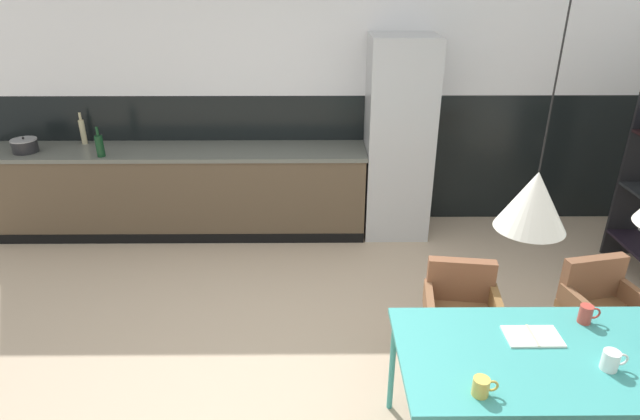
% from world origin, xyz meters
% --- Properties ---
extents(ground_plane, '(9.14, 9.14, 0.00)m').
position_xyz_m(ground_plane, '(0.00, 0.00, 0.00)').
color(ground_plane, tan).
extents(back_wall_splashback_dark, '(7.03, 0.12, 1.37)m').
position_xyz_m(back_wall_splashback_dark, '(0.00, 2.75, 0.69)').
color(back_wall_splashback_dark, black).
rests_on(back_wall_splashback_dark, ground).
extents(back_wall_panel_upper, '(7.03, 0.12, 1.37)m').
position_xyz_m(back_wall_panel_upper, '(0.00, 2.75, 2.06)').
color(back_wall_panel_upper, silver).
rests_on(back_wall_panel_upper, back_wall_splashback_dark).
extents(kitchen_counter, '(3.89, 0.63, 0.90)m').
position_xyz_m(kitchen_counter, '(-1.44, 2.39, 0.45)').
color(kitchen_counter, brown).
rests_on(kitchen_counter, ground).
extents(refrigerator_column, '(0.64, 0.60, 2.00)m').
position_xyz_m(refrigerator_column, '(0.83, 2.39, 1.00)').
color(refrigerator_column, '#ADAFB2').
rests_on(refrigerator_column, ground).
extents(dining_table, '(1.78, 0.83, 0.73)m').
position_xyz_m(dining_table, '(1.33, -0.51, 0.69)').
color(dining_table, teal).
rests_on(dining_table, ground).
extents(armchair_by_stool, '(0.56, 0.55, 0.75)m').
position_xyz_m(armchair_by_stool, '(1.96, 0.34, 0.48)').
color(armchair_by_stool, brown).
rests_on(armchair_by_stool, ground).
extents(armchair_far_side, '(0.54, 0.53, 0.75)m').
position_xyz_m(armchair_far_side, '(0.99, 0.30, 0.49)').
color(armchair_far_side, brown).
rests_on(armchair_far_side, ground).
extents(open_book, '(0.30, 0.19, 0.02)m').
position_xyz_m(open_book, '(1.18, -0.37, 0.74)').
color(open_book, white).
rests_on(open_book, dining_table).
extents(mug_tall_blue, '(0.12, 0.08, 0.09)m').
position_xyz_m(mug_tall_blue, '(0.78, -0.79, 0.78)').
color(mug_tall_blue, gold).
rests_on(mug_tall_blue, dining_table).
extents(mug_short_terracotta, '(0.13, 0.08, 0.10)m').
position_xyz_m(mug_short_terracotta, '(1.47, -0.62, 0.79)').
color(mug_short_terracotta, white).
rests_on(mug_short_terracotta, dining_table).
extents(mug_glass_clear, '(0.12, 0.07, 0.11)m').
position_xyz_m(mug_glass_clear, '(1.52, -0.24, 0.79)').
color(mug_glass_clear, '#B23D33').
rests_on(mug_glass_clear, dining_table).
extents(cooking_pot, '(0.24, 0.24, 0.15)m').
position_xyz_m(cooking_pot, '(-2.85, 2.32, 0.97)').
color(cooking_pot, black).
rests_on(cooking_pot, kitchen_counter).
extents(bottle_spice_small, '(0.08, 0.08, 0.29)m').
position_xyz_m(bottle_spice_small, '(-2.06, 2.18, 1.01)').
color(bottle_spice_small, '#0F3319').
rests_on(bottle_spice_small, kitchen_counter).
extents(bottle_vinegar_dark, '(0.06, 0.06, 0.33)m').
position_xyz_m(bottle_vinegar_dark, '(-2.38, 2.59, 1.04)').
color(bottle_vinegar_dark, tan).
rests_on(bottle_vinegar_dark, kitchen_counter).
extents(pendant_lamp_over_table_near, '(0.31, 0.31, 1.21)m').
position_xyz_m(pendant_lamp_over_table_near, '(0.97, -0.55, 1.62)').
color(pendant_lamp_over_table_near, black).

